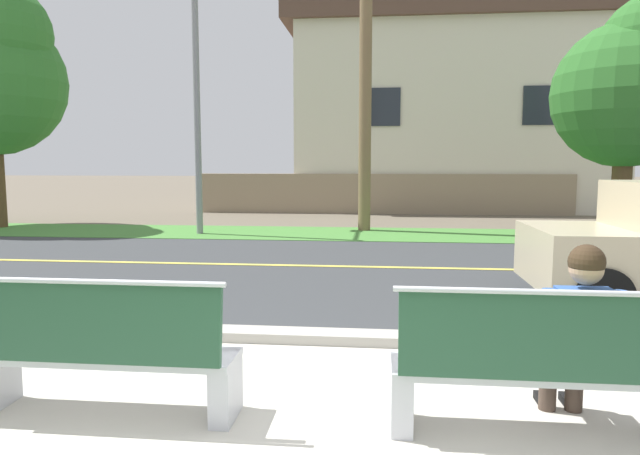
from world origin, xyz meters
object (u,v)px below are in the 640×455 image
shade_tree_left (633,84)px  bench_right (538,370)px  bench_left (102,354)px  streetlamp (199,72)px  seated_person_blue (578,330)px

shade_tree_left → bench_right: bearing=-114.5°
bench_left → streetlamp: bearing=104.1°
bench_right → shade_tree_left: 11.75m
shade_tree_left → bench_left: bearing=-126.3°
bench_left → bench_right: 2.88m
bench_left → seated_person_blue: 3.18m
streetlamp → shade_tree_left: bearing=-0.3°
seated_person_blue → shade_tree_left: bearing=66.5°
bench_left → streetlamp: 11.25m
bench_right → seated_person_blue: (0.29, 0.17, 0.22)m
bench_right → shade_tree_left: shade_tree_left is taller
bench_right → seated_person_blue: bearing=30.6°
bench_left → shade_tree_left: shade_tree_left is taller
streetlamp → shade_tree_left: 10.19m
streetlamp → bench_right: bearing=-62.1°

